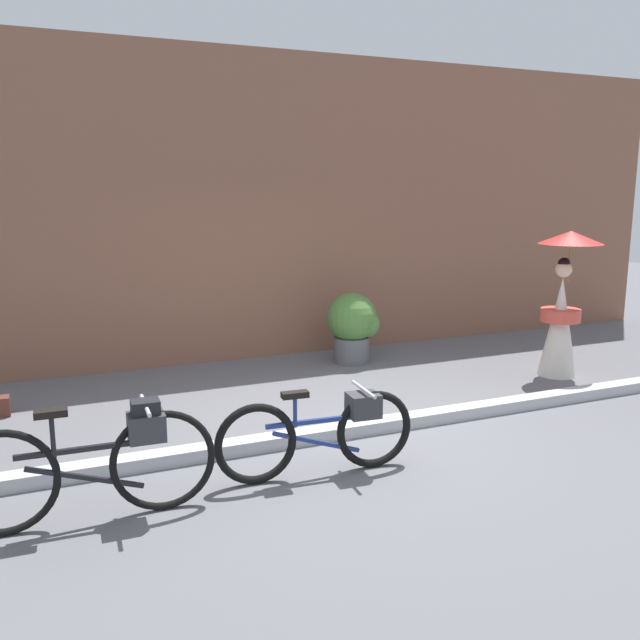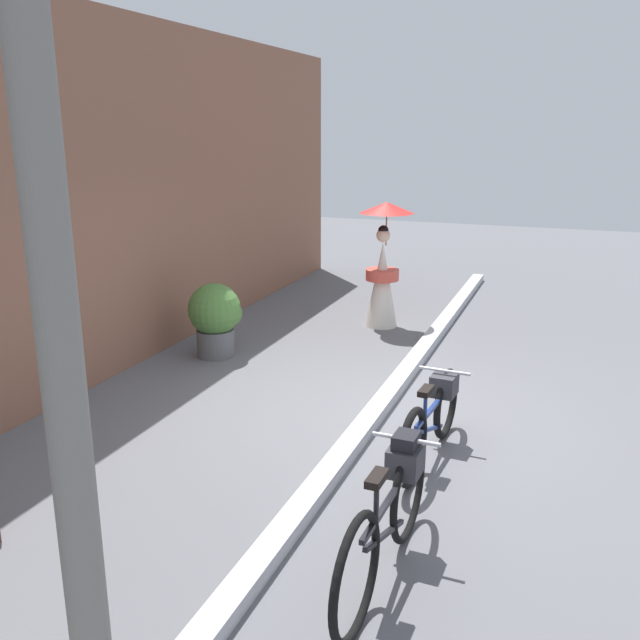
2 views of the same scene
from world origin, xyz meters
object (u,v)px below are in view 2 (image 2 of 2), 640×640
object	(u,v)px
person_with_parasol	(383,265)
potted_plant_by_door	(216,316)
bicycle_far_side	(432,417)
utility_pole	(50,257)
bicycle_near_officer	(389,512)

from	to	relation	value
person_with_parasol	potted_plant_by_door	xyz separation A→B (m)	(-2.13, 1.61, -0.39)
person_with_parasol	bicycle_far_side	bearing A→B (deg)	-158.10
bicycle_far_side	potted_plant_by_door	xyz separation A→B (m)	(1.84, 3.21, 0.15)
bicycle_far_side	person_with_parasol	world-z (taller)	person_with_parasol
person_with_parasol	potted_plant_by_door	world-z (taller)	person_with_parasol
utility_pole	bicycle_near_officer	bearing A→B (deg)	-26.46
bicycle_near_officer	utility_pole	world-z (taller)	utility_pole
person_with_parasol	utility_pole	bearing A→B (deg)	-174.12
bicycle_far_side	potted_plant_by_door	bearing A→B (deg)	60.14
bicycle_near_officer	bicycle_far_side	xyz separation A→B (m)	(1.80, 0.09, -0.07)
bicycle_far_side	person_with_parasol	distance (m)	4.31
bicycle_near_officer	potted_plant_by_door	world-z (taller)	potted_plant_by_door
bicycle_near_officer	person_with_parasol	xyz separation A→B (m)	(5.77, 1.69, 0.46)
bicycle_far_side	person_with_parasol	size ratio (longest dim) A/B	0.93
bicycle_far_side	utility_pole	size ratio (longest dim) A/B	0.36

